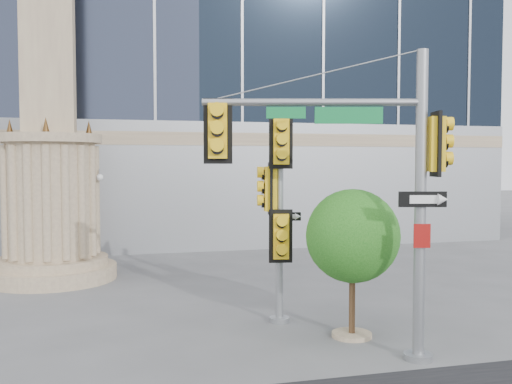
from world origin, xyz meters
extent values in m
plane|color=#545456|center=(0.00, 0.00, 0.00)|extent=(120.00, 120.00, 0.00)
cylinder|color=gray|center=(-6.00, 9.00, 0.25)|extent=(4.40, 4.40, 0.50)
cylinder|color=gray|center=(-6.00, 9.00, 0.65)|extent=(3.80, 3.80, 0.30)
cylinder|color=gray|center=(-6.00, 9.00, 2.80)|extent=(3.00, 3.00, 4.00)
cylinder|color=gray|center=(-6.00, 9.00, 4.95)|extent=(3.50, 3.50, 0.30)
cone|color=#472D14|center=(-4.70, 9.00, 5.35)|extent=(0.24, 0.24, 0.50)
cone|color=#472D14|center=(-7.30, 9.00, 5.35)|extent=(0.24, 0.24, 0.50)
cylinder|color=slate|center=(2.21, -1.48, 0.06)|extent=(0.60, 0.60, 0.13)
cylinder|color=slate|center=(2.21, -1.48, 3.21)|extent=(0.24, 0.24, 6.43)
cylinder|color=slate|center=(0.03, -0.93, 5.36)|extent=(4.40, 1.24, 0.15)
cube|color=#0E7536|center=(0.76, -1.14, 5.09)|extent=(1.36, 0.38, 0.34)
cube|color=yellow|center=(-1.84, -0.46, 4.77)|extent=(0.64, 0.43, 1.34)
cube|color=yellow|center=(2.51, -1.55, 4.50)|extent=(0.43, 0.64, 1.34)
cube|color=black|center=(2.18, -1.63, 3.37)|extent=(0.96, 0.27, 0.32)
cube|color=maroon|center=(2.18, -1.63, 2.62)|extent=(0.34, 0.11, 0.49)
cylinder|color=slate|center=(0.20, 1.92, 0.06)|extent=(0.52, 0.52, 0.13)
cylinder|color=slate|center=(0.20, 1.92, 2.70)|extent=(0.19, 0.19, 5.40)
cube|color=yellow|center=(0.16, 1.68, 4.64)|extent=(0.64, 0.40, 1.35)
cube|color=yellow|center=(-0.03, 1.96, 3.45)|extent=(0.40, 0.64, 1.35)
cube|color=yellow|center=(0.16, 1.68, 2.27)|extent=(0.64, 0.40, 1.35)
cube|color=black|center=(0.37, 1.76, 2.75)|extent=(0.66, 0.14, 0.22)
cylinder|color=gray|center=(1.50, 0.29, 0.05)|extent=(0.94, 0.94, 0.10)
cylinder|color=#382314|center=(1.50, 0.29, 0.94)|extent=(0.15, 0.15, 1.88)
sphere|color=#165513|center=(1.50, 0.29, 2.41)|extent=(2.20, 2.20, 2.20)
sphere|color=#165513|center=(1.97, 0.55, 2.09)|extent=(1.36, 1.36, 1.36)
sphere|color=#165513|center=(1.13, 0.03, 2.15)|extent=(1.15, 1.15, 1.15)
camera|label=1|loc=(-3.98, -12.00, 4.13)|focal=40.00mm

